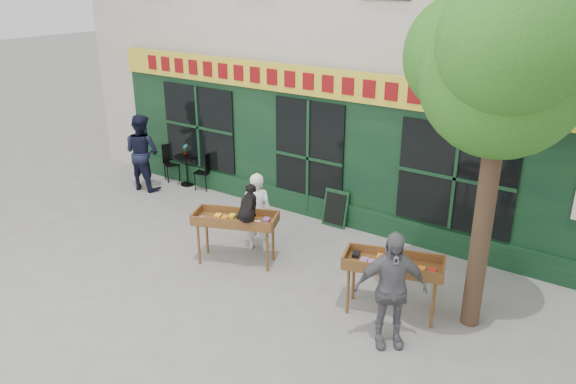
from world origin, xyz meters
name	(u,v)px	position (x,y,z in m)	size (l,w,h in m)	color
ground	(242,255)	(0.00, 0.00, 0.00)	(80.00, 80.00, 0.00)	slate
street_tree	(511,52)	(4.34, 0.36, 4.11)	(3.05, 2.90, 5.60)	#382619
book_cart_center	(235,222)	(0.08, -0.26, 0.82)	(1.62, 1.15, 0.99)	brown
dog	(248,203)	(0.43, -0.31, 1.29)	(0.34, 0.60, 0.60)	black
woman	(257,212)	(0.08, 0.39, 0.79)	(0.57, 0.38, 1.58)	white
book_cart_right	(393,267)	(3.17, -0.16, 0.82)	(1.62, 1.04, 0.99)	brown
man_right	(390,290)	(3.47, -0.91, 0.89)	(1.05, 0.44, 1.79)	#58575C
bistro_table	(186,165)	(-3.59, 2.20, 0.54)	(0.60, 0.60, 0.76)	black
bistro_chair_left	(170,159)	(-4.22, 2.24, 0.56)	(0.49, 0.49, 0.95)	black
bistro_chair_right	(206,168)	(-2.96, 2.22, 0.56)	(0.45, 0.45, 0.95)	black
potted_plant	(185,150)	(-3.59, 2.20, 0.92)	(0.17, 0.11, 0.32)	gray
man_left	(142,152)	(-4.29, 1.41, 0.95)	(0.92, 0.72, 1.90)	black
chalkboard	(335,208)	(0.76, 2.19, 0.40)	(0.56, 0.20, 0.79)	black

